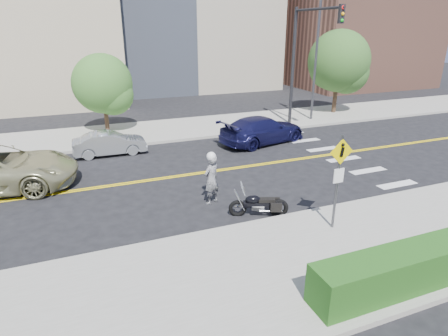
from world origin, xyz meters
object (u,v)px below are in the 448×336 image
parked_car_silver (110,143)px  parked_car_blue (263,130)px  motorcyclist (211,178)px  motorcycle (259,200)px  pedestrian_sign (339,174)px

parked_car_silver → parked_car_blue: size_ratio=0.70×
parked_car_silver → motorcyclist: bearing=-157.4°
parked_car_silver → parked_car_blue: 8.11m
motorcyclist → parked_car_silver: motorcyclist is taller
motorcycle → parked_car_silver: 9.50m
pedestrian_sign → parked_car_silver: (-5.69, 10.42, -1.37)m
parked_car_silver → parked_car_blue: bearing=-96.1°
motorcycle → parked_car_silver: bearing=135.7°
motorcycle → pedestrian_sign: bearing=-26.5°
motorcyclist → motorcycle: 1.94m
pedestrian_sign → motorcycle: (-1.68, 1.81, -1.37)m
pedestrian_sign → parked_car_silver: 11.95m
pedestrian_sign → motorcyclist: pedestrian_sign is taller
motorcycle → motorcyclist: bearing=148.3°
pedestrian_sign → motorcyclist: (-2.84, 3.31, -0.98)m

